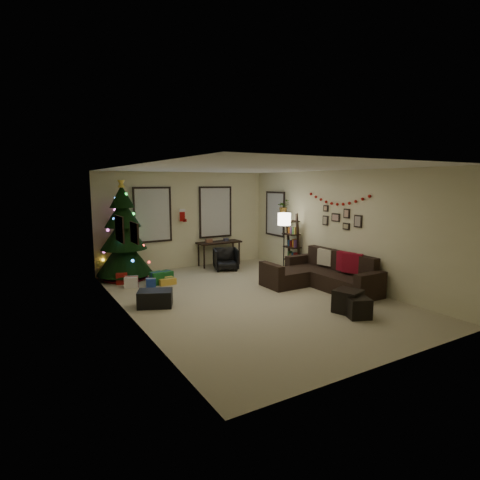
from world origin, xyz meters
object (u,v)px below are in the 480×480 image
Objects in this scene: christmas_tree at (124,237)px; desk_chair at (226,259)px; bookshelf at (293,243)px; sofa at (321,276)px; desk at (219,244)px.

desk_chair is at bearing -9.82° from christmas_tree.
christmas_tree reaches higher than bookshelf.
desk is (-0.93, 3.34, 0.35)m from sofa.
sofa reaches higher than desk_chair.
desk is at bearing 105.58° from sofa.
christmas_tree is at bearing 159.83° from bookshelf.
christmas_tree is 1.96× the size of desk.
desk_chair is (2.66, -0.46, -0.76)m from christmas_tree.
bookshelf reaches higher than desk_chair.
desk reaches higher than desk_chair.
christmas_tree is 4.94m from sofa.
desk is 0.73m from desk_chair.
sofa is at bearing -74.42° from desk.
desk_chair is (-0.13, -0.65, -0.32)m from desk.
christmas_tree reaches higher than desk.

